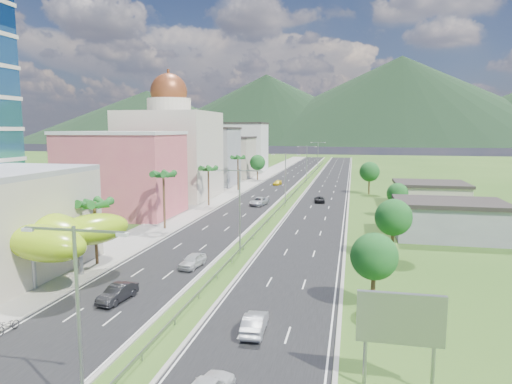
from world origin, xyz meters
The scene contains 36 objects.
ground centered at (0.00, 0.00, 0.00)m, with size 500.00×500.00×0.00m, color #2D5119.
road_left centered at (-7.50, 90.00, 0.02)m, with size 11.00×260.00×0.04m, color black.
road_right centered at (7.50, 90.00, 0.02)m, with size 11.00×260.00×0.04m, color black.
sidewalk_left centered at (-17.00, 90.00, 0.06)m, with size 7.00×260.00×0.12m, color gray.
median_guardrail centered at (0.00, 71.99, 0.62)m, with size 0.10×216.06×0.76m.
streetlight_median_a centered at (0.00, -25.00, 6.75)m, with size 6.04×0.25×11.00m.
streetlight_median_b centered at (0.00, 10.00, 6.75)m, with size 6.04×0.25×11.00m.
streetlight_median_c centered at (0.00, 50.00, 6.75)m, with size 6.04×0.25×11.00m.
streetlight_median_d centered at (0.00, 95.00, 6.75)m, with size 6.04×0.25×11.00m.
streetlight_median_e centered at (0.00, 140.00, 6.75)m, with size 6.04×0.25×11.00m.
lime_canopy centered at (-20.00, -4.00, 4.99)m, with size 18.00×15.00×7.40m.
pink_shophouse centered at (-28.00, 32.00, 7.50)m, with size 20.00×15.00×15.00m, color #D05566.
domed_building centered at (-28.00, 55.00, 11.35)m, with size 20.00×20.00×28.70m.
midrise_grey centered at (-27.00, 80.00, 8.00)m, with size 16.00×15.00×16.00m, color gray.
midrise_beige centered at (-27.00, 102.00, 6.50)m, with size 16.00×15.00×13.00m, color #AB9D8D.
midrise_white centered at (-27.00, 125.00, 9.00)m, with size 16.00×15.00×18.00m, color silver.
billboard centered at (17.00, -18.00, 4.42)m, with size 5.20×0.35×6.20m.
shed_near centered at (28.00, 25.00, 2.50)m, with size 15.00×10.00×5.00m, color gray.
shed_far centered at (30.00, 55.00, 2.20)m, with size 14.00×12.00×4.40m, color #AB9D8D.
palm_tree_b centered at (-15.50, 2.00, 7.06)m, with size 3.60×3.60×8.10m.
palm_tree_c centered at (-15.50, 22.00, 8.50)m, with size 3.60×3.60×9.60m.
palm_tree_d centered at (-15.50, 45.00, 7.54)m, with size 3.60×3.60×8.60m.
palm_tree_e centered at (-15.50, 70.00, 8.31)m, with size 3.60×3.60×9.40m.
leafy_tree_lfar centered at (-15.50, 95.00, 5.58)m, with size 4.90×4.90×8.05m.
leafy_tree_ra centered at (16.00, -5.00, 4.78)m, with size 4.20×4.20×6.90m.
leafy_tree_rb centered at (19.00, 12.00, 5.18)m, with size 4.55×4.55×7.47m.
leafy_tree_rc centered at (22.00, 40.00, 4.37)m, with size 3.85×3.85×6.33m.
leafy_tree_rd centered at (18.00, 70.00, 5.58)m, with size 4.90×4.90×8.05m.
mountain_ridge centered at (60.00, 450.00, 0.00)m, with size 860.00×140.00×90.00m, color black, non-canonical shape.
car_white_near_left centered at (-3.99, 3.25, 0.81)m, with size 1.83×4.54×1.55m, color silver.
car_dark_left centered at (-7.21, -8.24, 0.81)m, with size 1.62×4.66×1.53m, color black.
car_silver_mid_left centered at (-5.27, 47.67, 0.87)m, with size 2.74×5.94×1.65m, color #A8ABB0.
car_yellow_far_left centered at (-7.23, 83.51, 0.66)m, with size 1.74×4.28×1.24m, color yellow.
car_silver_right centered at (6.70, -12.05, 0.81)m, with size 1.63×4.67×1.54m, color #A5A6AC.
car_dark_far_right centered at (6.97, 54.27, 0.70)m, with size 2.18×4.72×1.31m, color black.
motorcycle centered at (-12.30, -16.13, 0.74)m, with size 0.66×2.17×1.39m, color black.
Camera 1 is at (13.92, -45.43, 15.92)m, focal length 32.00 mm.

